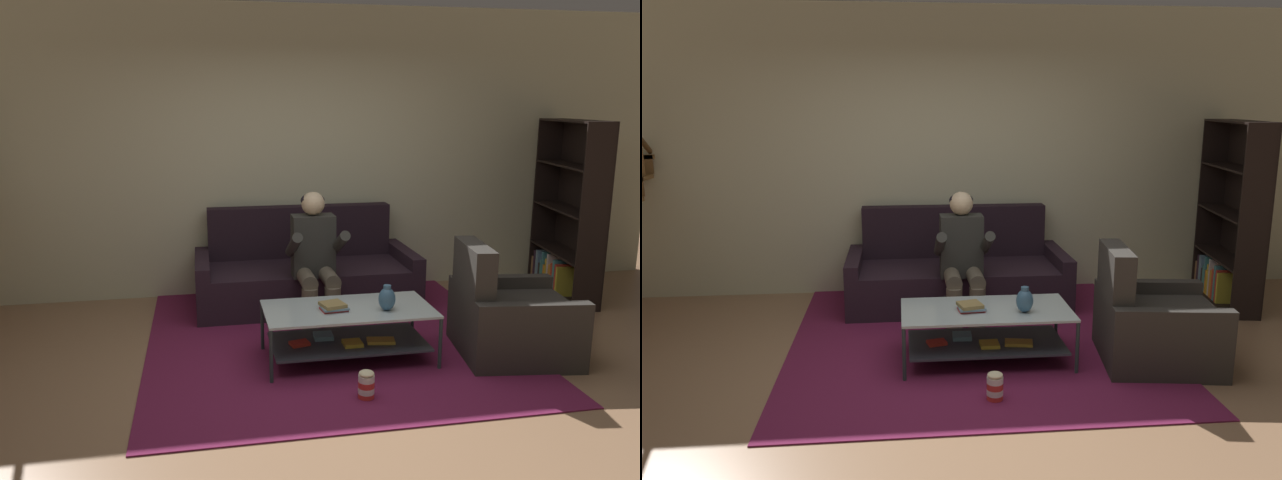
% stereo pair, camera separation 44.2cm
% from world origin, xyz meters
% --- Properties ---
extents(ground, '(16.80, 16.80, 0.00)m').
position_xyz_m(ground, '(0.00, 0.00, 0.00)').
color(ground, '#9C7353').
extents(back_partition, '(8.40, 0.12, 2.90)m').
position_xyz_m(back_partition, '(0.00, 2.46, 1.45)').
color(back_partition, beige).
rests_on(back_partition, ground).
extents(couch, '(2.11, 0.94, 0.93)m').
position_xyz_m(couch, '(0.12, 1.92, 0.29)').
color(couch, black).
rests_on(couch, ground).
extents(person_seated_center, '(0.50, 0.58, 1.18)m').
position_xyz_m(person_seated_center, '(0.12, 1.36, 0.64)').
color(person_seated_center, brown).
rests_on(person_seated_center, ground).
extents(coffee_table, '(1.29, 0.65, 0.42)m').
position_xyz_m(coffee_table, '(0.21, 0.48, 0.28)').
color(coffee_table, silver).
rests_on(coffee_table, ground).
extents(area_rug, '(3.00, 3.37, 0.01)m').
position_xyz_m(area_rug, '(0.17, 1.07, 0.01)').
color(area_rug, maroon).
rests_on(area_rug, ground).
extents(vase, '(0.13, 0.13, 0.20)m').
position_xyz_m(vase, '(0.49, 0.38, 0.51)').
color(vase, '#396386').
rests_on(vase, coffee_table).
extents(book_stack, '(0.22, 0.21, 0.06)m').
position_xyz_m(book_stack, '(0.09, 0.45, 0.45)').
color(book_stack, red).
rests_on(book_stack, coffee_table).
extents(bookshelf, '(0.45, 1.17, 1.79)m').
position_xyz_m(bookshelf, '(2.83, 1.75, 0.68)').
color(bookshelf, black).
rests_on(bookshelf, ground).
extents(armchair, '(0.95, 0.94, 0.90)m').
position_xyz_m(armchair, '(1.48, 0.35, 0.29)').
color(armchair, '#312E29').
rests_on(armchair, ground).
extents(popcorn_tub, '(0.11, 0.11, 0.20)m').
position_xyz_m(popcorn_tub, '(0.18, -0.18, 0.10)').
color(popcorn_tub, red).
rests_on(popcorn_tub, ground).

